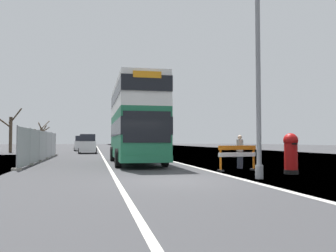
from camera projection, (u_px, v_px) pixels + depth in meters
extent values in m
cube|color=#38383A|center=(171.00, 182.00, 12.21)|extent=(140.00, 280.00, 0.10)
cube|color=#B2AFA8|center=(240.00, 179.00, 12.76)|extent=(0.24, 196.00, 0.01)
cube|color=silver|center=(117.00, 182.00, 11.82)|extent=(0.16, 168.00, 0.01)
cube|color=#1E6B47|center=(135.00, 136.00, 21.51)|extent=(2.56, 10.19, 2.75)
cube|color=white|center=(135.00, 110.00, 21.58)|extent=(2.56, 10.19, 0.40)
cube|color=white|center=(135.00, 96.00, 21.62)|extent=(2.53, 10.09, 1.41)
cube|color=black|center=(135.00, 129.00, 21.53)|extent=(2.58, 10.30, 0.88)
cube|color=black|center=(135.00, 96.00, 21.62)|extent=(2.57, 10.25, 0.78)
cube|color=black|center=(147.00, 127.00, 16.53)|extent=(2.30, 0.07, 1.51)
cube|color=orange|center=(147.00, 74.00, 16.64)|extent=(1.38, 0.07, 0.32)
cube|color=#1E6B47|center=(135.00, 155.00, 21.46)|extent=(2.58, 10.30, 0.36)
cylinder|color=black|center=(118.00, 158.00, 18.12)|extent=(0.31, 1.00, 1.00)
cylinder|color=black|center=(165.00, 158.00, 18.63)|extent=(0.31, 1.00, 1.00)
cylinder|color=black|center=(112.00, 154.00, 23.94)|extent=(0.31, 1.00, 1.00)
cylinder|color=black|center=(148.00, 154.00, 24.46)|extent=(0.31, 1.00, 1.00)
cylinder|color=gray|center=(258.00, 75.00, 12.92)|extent=(0.18, 0.18, 7.74)
cylinder|color=gray|center=(259.00, 172.00, 12.76)|extent=(0.29, 0.29, 0.50)
cylinder|color=black|center=(291.00, 172.00, 14.63)|extent=(0.59, 0.59, 0.18)
cylinder|color=#AD0F0F|center=(291.00, 155.00, 14.66)|extent=(0.55, 0.55, 1.24)
sphere|color=#AD0F0F|center=(291.00, 140.00, 14.68)|extent=(0.61, 0.61, 0.61)
cube|color=black|center=(295.00, 144.00, 14.40)|extent=(0.22, 0.03, 0.07)
cube|color=orange|center=(237.00, 148.00, 16.18)|extent=(1.96, 0.35, 0.20)
cube|color=white|center=(237.00, 155.00, 16.17)|extent=(1.96, 0.35, 0.20)
cube|color=orange|center=(221.00, 160.00, 15.85)|extent=(0.08, 0.08, 1.08)
cube|color=black|center=(221.00, 171.00, 15.83)|extent=(0.20, 0.45, 0.08)
cube|color=orange|center=(254.00, 159.00, 16.46)|extent=(0.08, 0.08, 1.08)
cube|color=black|center=(254.00, 169.00, 16.44)|extent=(0.20, 0.45, 0.08)
cube|color=#A8AAAD|center=(24.00, 147.00, 18.06)|extent=(0.04, 3.26, 2.05)
cube|color=#A8AAAD|center=(35.00, 146.00, 21.38)|extent=(0.04, 3.26, 2.05)
cube|color=#A8AAAD|center=(43.00, 145.00, 24.70)|extent=(0.04, 3.26, 2.05)
cube|color=#A8AAAD|center=(49.00, 145.00, 28.02)|extent=(0.04, 3.26, 2.05)
cube|color=#A8AAAD|center=(53.00, 144.00, 31.34)|extent=(0.04, 3.26, 2.05)
cylinder|color=#939699|center=(17.00, 148.00, 16.40)|extent=(0.06, 0.06, 2.15)
cube|color=gray|center=(16.00, 169.00, 16.35)|extent=(0.44, 0.20, 0.12)
cylinder|color=#939699|center=(30.00, 147.00, 19.72)|extent=(0.06, 0.06, 2.15)
cube|color=gray|center=(29.00, 164.00, 19.67)|extent=(0.44, 0.20, 0.12)
cylinder|color=#939699|center=(39.00, 146.00, 23.04)|extent=(0.06, 0.06, 2.15)
cube|color=gray|center=(39.00, 161.00, 22.99)|extent=(0.44, 0.20, 0.12)
cylinder|color=#939699|center=(46.00, 145.00, 26.36)|extent=(0.06, 0.06, 2.15)
cube|color=gray|center=(46.00, 158.00, 26.32)|extent=(0.44, 0.20, 0.12)
cylinder|color=#939699|center=(51.00, 145.00, 29.68)|extent=(0.06, 0.06, 2.15)
cube|color=gray|center=(51.00, 156.00, 29.64)|extent=(0.44, 0.20, 0.12)
cylinder|color=#939699|center=(55.00, 144.00, 33.00)|extent=(0.06, 0.06, 2.15)
cube|color=gray|center=(55.00, 155.00, 32.96)|extent=(0.44, 0.20, 0.12)
cube|color=silver|center=(88.00, 146.00, 38.78)|extent=(1.77, 4.34, 1.18)
cube|color=black|center=(88.00, 138.00, 38.82)|extent=(1.63, 2.39, 0.77)
cylinder|color=black|center=(96.00, 150.00, 40.26)|extent=(0.20, 0.60, 0.60)
cylinder|color=black|center=(80.00, 150.00, 39.89)|extent=(0.20, 0.60, 0.60)
cylinder|color=black|center=(96.00, 151.00, 37.64)|extent=(0.20, 0.60, 0.60)
cylinder|color=black|center=(79.00, 151.00, 37.26)|extent=(0.20, 0.60, 0.60)
cube|color=silver|center=(82.00, 145.00, 48.26)|extent=(1.74, 4.00, 1.18)
cube|color=black|center=(82.00, 138.00, 48.30)|extent=(1.60, 2.20, 0.73)
cylinder|color=black|center=(88.00, 148.00, 49.63)|extent=(0.20, 0.60, 0.60)
cylinder|color=black|center=(76.00, 149.00, 49.27)|extent=(0.20, 0.60, 0.60)
cylinder|color=black|center=(88.00, 149.00, 47.21)|extent=(0.20, 0.60, 0.60)
cylinder|color=black|center=(75.00, 149.00, 46.85)|extent=(0.20, 0.60, 0.60)
cube|color=gray|center=(83.00, 145.00, 55.16)|extent=(1.76, 4.21, 1.18)
cube|color=black|center=(83.00, 139.00, 55.20)|extent=(1.62, 2.31, 0.77)
cylinder|color=black|center=(89.00, 148.00, 56.60)|extent=(0.20, 0.60, 0.60)
cylinder|color=black|center=(78.00, 148.00, 56.23)|extent=(0.20, 0.60, 0.60)
cylinder|color=black|center=(88.00, 148.00, 54.05)|extent=(0.20, 0.60, 0.60)
cylinder|color=black|center=(77.00, 148.00, 53.68)|extent=(0.20, 0.60, 0.60)
cylinder|color=#4C3D2D|center=(11.00, 135.00, 41.32)|extent=(0.37, 0.37, 4.25)
cylinder|color=#4C3D2D|center=(16.00, 115.00, 41.56)|extent=(1.33, 0.21, 1.78)
cylinder|color=#4C3D2D|center=(11.00, 125.00, 41.96)|extent=(0.44, 1.41, 1.82)
cylinder|color=#4C3D2D|center=(3.00, 122.00, 41.23)|extent=(1.77, 0.23, 1.40)
cylinder|color=#4C3D2D|center=(10.00, 126.00, 40.81)|extent=(0.23, 1.25, 1.23)
cylinder|color=#4C3D2D|center=(41.00, 138.00, 55.52)|extent=(0.40, 0.40, 3.54)
cylinder|color=#4C3D2D|center=(46.00, 130.00, 55.66)|extent=(1.35, 0.25, 0.97)
cylinder|color=#4C3D2D|center=(45.00, 125.00, 56.54)|extent=(1.13, 1.84, 1.44)
cylinder|color=#4C3D2D|center=(40.00, 134.00, 55.84)|extent=(0.81, 0.88, 0.86)
cylinder|color=#4C3D2D|center=(38.00, 132.00, 55.37)|extent=(1.17, 0.38, 1.08)
cylinder|color=#4C3D2D|center=(40.00, 126.00, 55.01)|extent=(0.51, 1.31, 1.12)
cylinder|color=#4C3D2D|center=(44.00, 129.00, 55.05)|extent=(1.09, 1.45, 1.27)
cylinder|color=#2D3342|center=(240.00, 160.00, 17.62)|extent=(0.29, 0.29, 0.85)
cylinder|color=#B2A89E|center=(240.00, 146.00, 17.65)|extent=(0.34, 0.34, 0.63)
sphere|color=beige|center=(240.00, 137.00, 17.67)|extent=(0.22, 0.22, 0.22)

